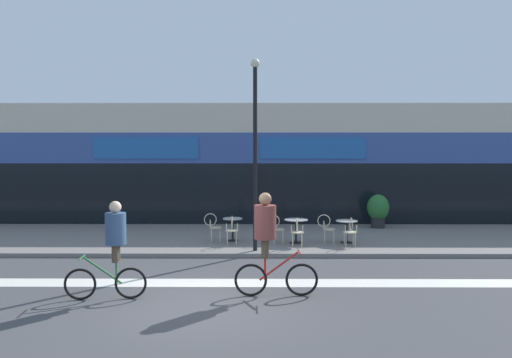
% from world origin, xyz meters
% --- Properties ---
extents(ground_plane, '(120.00, 120.00, 0.00)m').
position_xyz_m(ground_plane, '(0.00, 0.00, 0.00)').
color(ground_plane, '#424244').
extents(sidewalk_slab, '(40.00, 5.50, 0.12)m').
position_xyz_m(sidewalk_slab, '(0.00, 7.25, 0.06)').
color(sidewalk_slab, slate).
rests_on(sidewalk_slab, ground).
extents(storefront_facade, '(40.00, 4.06, 4.87)m').
position_xyz_m(storefront_facade, '(0.00, 11.96, 2.43)').
color(storefront_facade, beige).
rests_on(storefront_facade, ground).
extents(bike_lane_stripe, '(36.00, 0.70, 0.01)m').
position_xyz_m(bike_lane_stripe, '(0.00, 1.86, 0.00)').
color(bike_lane_stripe, silver).
rests_on(bike_lane_stripe, ground).
extents(bistro_table_0, '(0.63, 0.63, 0.74)m').
position_xyz_m(bistro_table_0, '(0.31, 6.44, 0.64)').
color(bistro_table_0, black).
rests_on(bistro_table_0, sidewalk_slab).
extents(bistro_table_1, '(0.74, 0.74, 0.75)m').
position_xyz_m(bistro_table_1, '(2.33, 6.10, 0.66)').
color(bistro_table_1, black).
rests_on(bistro_table_1, sidewalk_slab).
extents(bistro_table_2, '(0.68, 0.68, 0.71)m').
position_xyz_m(bistro_table_2, '(3.93, 6.14, 0.63)').
color(bistro_table_2, black).
rests_on(bistro_table_2, sidewalk_slab).
extents(cafe_chair_0_near, '(0.44, 0.59, 0.90)m').
position_xyz_m(cafe_chair_0_near, '(0.31, 5.82, 0.64)').
color(cafe_chair_0_near, beige).
rests_on(cafe_chair_0_near, sidewalk_slab).
extents(cafe_chair_0_side, '(0.60, 0.45, 0.90)m').
position_xyz_m(cafe_chair_0_side, '(-0.32, 6.43, 0.64)').
color(cafe_chair_0_side, beige).
rests_on(cafe_chair_0_side, sidewalk_slab).
extents(cafe_chair_1_near, '(0.45, 0.60, 0.90)m').
position_xyz_m(cafe_chair_1_near, '(2.32, 5.47, 0.64)').
color(cafe_chair_1_near, beige).
rests_on(cafe_chair_1_near, sidewalk_slab).
extents(cafe_chair_1_side, '(0.59, 0.42, 0.90)m').
position_xyz_m(cafe_chair_1_side, '(1.70, 6.10, 0.64)').
color(cafe_chair_1_side, beige).
rests_on(cafe_chair_1_side, sidewalk_slab).
extents(cafe_chair_2_near, '(0.41, 0.58, 0.90)m').
position_xyz_m(cafe_chair_2_near, '(3.93, 5.51, 0.64)').
color(cafe_chair_2_near, beige).
rests_on(cafe_chair_2_near, sidewalk_slab).
extents(cafe_chair_2_side, '(0.59, 0.44, 0.90)m').
position_xyz_m(cafe_chair_2_side, '(3.31, 6.15, 0.64)').
color(cafe_chair_2_side, beige).
rests_on(cafe_chair_2_side, sidewalk_slab).
extents(planter_pot, '(0.82, 0.82, 1.26)m').
position_xyz_m(planter_pot, '(5.64, 9.15, 0.81)').
color(planter_pot, '#232326').
rests_on(planter_pot, sidewalk_slab).
extents(lamp_post, '(0.26, 0.26, 5.56)m').
position_xyz_m(lamp_post, '(1.05, 4.94, 3.31)').
color(lamp_post, black).
rests_on(lamp_post, sidewalk_slab).
extents(cyclist_0, '(1.77, 0.50, 2.20)m').
position_xyz_m(cyclist_0, '(1.34, 0.84, 1.29)').
color(cyclist_0, black).
rests_on(cyclist_0, ground).
extents(cyclist_1, '(1.68, 0.53, 2.04)m').
position_xyz_m(cyclist_1, '(-1.84, 0.61, 1.18)').
color(cyclist_1, black).
rests_on(cyclist_1, ground).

